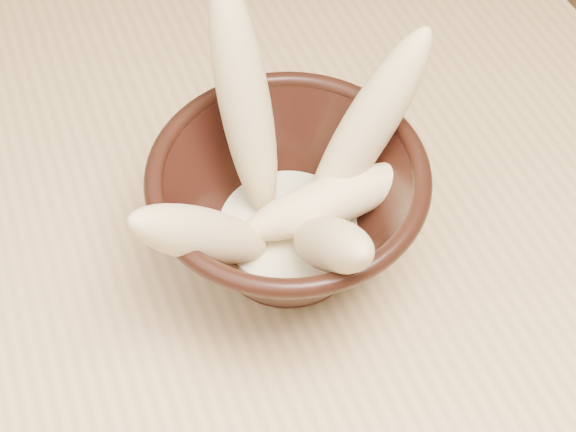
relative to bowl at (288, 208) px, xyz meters
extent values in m
cylinder|color=#A98254|center=(0.30, 0.42, -0.45)|extent=(0.05, 0.05, 0.71)
cylinder|color=black|center=(0.00, 0.00, -0.05)|extent=(0.08, 0.08, 0.01)
cylinder|color=black|center=(0.00, 0.00, -0.03)|extent=(0.08, 0.08, 0.01)
torus|color=black|center=(0.00, 0.00, 0.04)|extent=(0.19, 0.19, 0.01)
cylinder|color=#F0EBC1|center=(0.00, 0.00, -0.03)|extent=(0.11, 0.11, 0.01)
ellipsoid|color=#E6C688|center=(-0.01, 0.05, 0.06)|extent=(0.04, 0.10, 0.18)
ellipsoid|color=#E6C688|center=(-0.07, -0.02, 0.03)|extent=(0.12, 0.06, 0.12)
ellipsoid|color=#E6C688|center=(0.06, 0.01, 0.05)|extent=(0.12, 0.06, 0.15)
ellipsoid|color=#E6C688|center=(0.03, -0.01, 0.01)|extent=(0.13, 0.04, 0.05)
ellipsoid|color=#E6C688|center=(0.01, -0.06, 0.03)|extent=(0.04, 0.11, 0.12)
camera|label=1|loc=(-0.12, -0.32, 0.44)|focal=50.00mm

